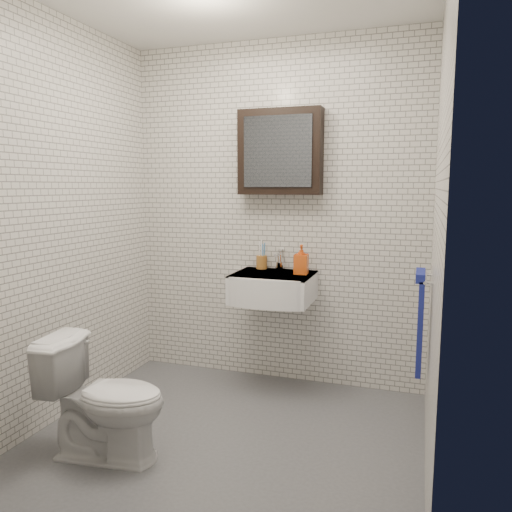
% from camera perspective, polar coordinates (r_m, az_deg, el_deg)
% --- Properties ---
extents(ground, '(2.20, 2.00, 0.01)m').
position_cam_1_polar(ground, '(3.11, -3.35, -19.92)').
color(ground, '#4F5157').
rests_on(ground, ground).
extents(room_shell, '(2.22, 2.02, 2.51)m').
position_cam_1_polar(room_shell, '(2.75, -3.60, 8.10)').
color(room_shell, silver).
rests_on(room_shell, ground).
extents(washbasin, '(0.55, 0.50, 0.20)m').
position_cam_1_polar(washbasin, '(3.50, 1.81, -3.63)').
color(washbasin, white).
rests_on(washbasin, room_shell).
extents(faucet, '(0.06, 0.20, 0.15)m').
position_cam_1_polar(faucet, '(3.65, 2.71, -0.56)').
color(faucet, silver).
rests_on(faucet, washbasin).
extents(mirror_cabinet, '(0.60, 0.15, 0.60)m').
position_cam_1_polar(mirror_cabinet, '(3.62, 2.77, 11.78)').
color(mirror_cabinet, black).
rests_on(mirror_cabinet, room_shell).
extents(towel_rail, '(0.09, 0.30, 0.58)m').
position_cam_1_polar(towel_rail, '(2.99, 18.27, -6.68)').
color(towel_rail, silver).
rests_on(towel_rail, room_shell).
extents(toothbrush_cup, '(0.10, 0.10, 0.22)m').
position_cam_1_polar(toothbrush_cup, '(3.71, 0.65, -0.63)').
color(toothbrush_cup, '#9D6427').
rests_on(toothbrush_cup, washbasin).
extents(soap_bottle, '(0.10, 0.10, 0.21)m').
position_cam_1_polar(soap_bottle, '(3.49, 5.19, -0.39)').
color(soap_bottle, '#F05419').
rests_on(soap_bottle, washbasin).
extents(toilet, '(0.69, 0.44, 0.66)m').
position_cam_1_polar(toilet, '(2.90, -16.84, -15.28)').
color(toilet, white).
rests_on(toilet, ground).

